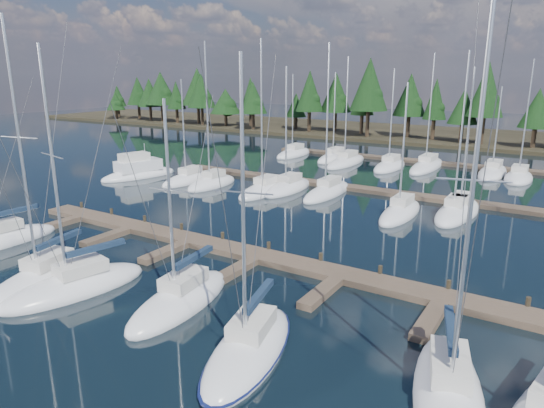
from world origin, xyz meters
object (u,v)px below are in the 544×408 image
Objects in this scene: front_sailboat_1 at (45,278)px; front_sailboat_3 at (181,300)px; front_sailboat_5 at (448,393)px; motor_yacht_left at (139,172)px; front_sailboat_2 at (76,286)px; front_sailboat_4 at (249,349)px; main_dock at (255,259)px.

front_sailboat_3 is (8.86, 2.16, -0.02)m from front_sailboat_1.
front_sailboat_5 is (14.11, -0.53, 0.03)m from front_sailboat_3.
front_sailboat_3 is at bearing -39.51° from motor_yacht_left.
motor_yacht_left is at bearing 130.67° from front_sailboat_2.
front_sailboat_1 is at bearing -179.34° from front_sailboat_4.
motor_yacht_left is at bearing 150.84° from main_dock.
front_sailboat_4 is at bearing -57.51° from main_dock.
motor_yacht_left is at bearing 126.72° from front_sailboat_1.
motor_yacht_left is (-27.21, 22.43, 0.25)m from front_sailboat_3.
main_dock is 3.06× the size of front_sailboat_2.
motor_yacht_left is at bearing 150.93° from front_sailboat_5.
front_sailboat_1 is 23.03m from front_sailboat_5.
motor_yacht_left is at bearing 143.56° from front_sailboat_4.
front_sailboat_4 is 0.86× the size of front_sailboat_5.
front_sailboat_1 is 1.16× the size of front_sailboat_4.
front_sailboat_4 is at bearing 0.66° from front_sailboat_1.
front_sailboat_1 reaches higher than main_dock.
front_sailboat_3 is (0.02, -7.26, 0.07)m from main_dock.
front_sailboat_1 is 1.35× the size of front_sailboat_3.
front_sailboat_3 reaches higher than motor_yacht_left.
front_sailboat_5 is at bearing -29.07° from motor_yacht_left.
main_dock is 2.77× the size of front_sailboat_5.
front_sailboat_3 is 1.16× the size of motor_yacht_left.
main_dock is 12.93m from front_sailboat_1.
main_dock is at bearing 55.54° from front_sailboat_2.
front_sailboat_3 is (6.30, 1.89, -0.01)m from front_sailboat_2.
front_sailboat_5 is 1.57× the size of motor_yacht_left.
front_sailboat_5 is at bearing -2.16° from front_sailboat_3.
motor_yacht_left is (-18.35, 24.60, 0.23)m from front_sailboat_1.
front_sailboat_2 is at bearing -163.26° from front_sailboat_3.
front_sailboat_2 is 1.22× the size of front_sailboat_3.
front_sailboat_2 is 1.05× the size of front_sailboat_4.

